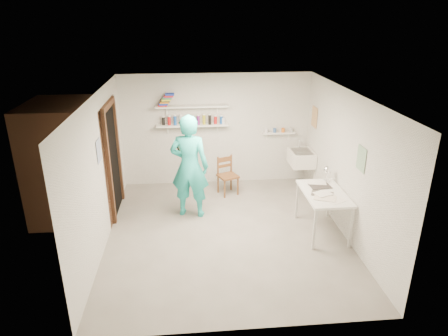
{
  "coord_description": "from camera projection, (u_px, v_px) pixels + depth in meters",
  "views": [
    {
      "loc": [
        -0.58,
        -5.97,
        3.58
      ],
      "look_at": [
        0.0,
        0.4,
        1.05
      ],
      "focal_mm": 32.0,
      "sensor_mm": 36.0,
      "label": 1
    }
  ],
  "objects": [
    {
      "name": "door_jamb_far",
      "position": [
        118.0,
        152.0,
        7.79
      ],
      "size": [
        0.06,
        0.1,
        2.0
      ],
      "primitive_type": "cube",
      "color": "brown",
      "rests_on": "ground"
    },
    {
      "name": "poster_right_a",
      "position": [
        314.0,
        117.0,
        8.16
      ],
      "size": [
        0.01,
        0.34,
        0.42
      ],
      "primitive_type": "cube",
      "color": "#995933",
      "rests_on": "wall_right"
    },
    {
      "name": "poster_right_b",
      "position": [
        361.0,
        159.0,
        6.0
      ],
      "size": [
        0.01,
        0.3,
        0.38
      ],
      "primitive_type": "cube",
      "color": "#3F724C",
      "rests_on": "wall_right"
    },
    {
      "name": "door_lintel",
      "position": [
        108.0,
        105.0,
        6.94
      ],
      "size": [
        0.06,
        1.05,
        0.1
      ],
      "primitive_type": "cube",
      "color": "brown",
      "rests_on": "wall_left"
    },
    {
      "name": "belfast_sink",
      "position": [
        301.0,
        158.0,
        8.36
      ],
      "size": [
        0.48,
        0.6,
        0.3
      ],
      "primitive_type": "cube",
      "color": "white",
      "rests_on": "wall_right"
    },
    {
      "name": "wall_left",
      "position": [
        99.0,
        173.0,
        6.28
      ],
      "size": [
        0.02,
        4.5,
        2.4
      ],
      "primitive_type": "cube",
      "color": "silver",
      "rests_on": "ground"
    },
    {
      "name": "wall_right",
      "position": [
        347.0,
        164.0,
        6.62
      ],
      "size": [
        0.02,
        4.5,
        2.4
      ],
      "primitive_type": "cube",
      "color": "silver",
      "rests_on": "ground"
    },
    {
      "name": "doorway_recess",
      "position": [
        113.0,
        161.0,
        7.32
      ],
      "size": [
        0.02,
        0.9,
        2.0
      ],
      "primitive_type": "cube",
      "color": "black",
      "rests_on": "wall_left"
    },
    {
      "name": "poster_left",
      "position": [
        99.0,
        151.0,
        6.2
      ],
      "size": [
        0.01,
        0.28,
        0.36
      ],
      "primitive_type": "cube",
      "color": "#334C7F",
      "rests_on": "wall_left"
    },
    {
      "name": "wooden_chair",
      "position": [
        228.0,
        176.0,
        8.23
      ],
      "size": [
        0.48,
        0.47,
        0.79
      ],
      "primitive_type": "cube",
      "rotation": [
        0.0,
        0.0,
        0.4
      ],
      "color": "brown",
      "rests_on": "ground"
    },
    {
      "name": "spray_cans",
      "position": [
        192.0,
        121.0,
        8.29
      ],
      "size": [
        1.34,
        0.06,
        0.17
      ],
      "color": "black",
      "rests_on": "shelf_lower"
    },
    {
      "name": "shelf_upper",
      "position": [
        192.0,
        106.0,
        8.18
      ],
      "size": [
        1.5,
        0.22,
        0.03
      ],
      "primitive_type": "cube",
      "color": "white",
      "rests_on": "wall_back"
    },
    {
      "name": "ceiling",
      "position": [
        226.0,
        94.0,
        6.0
      ],
      "size": [
        4.0,
        4.5,
        0.02
      ],
      "primitive_type": "cube",
      "color": "silver",
      "rests_on": "wall_back"
    },
    {
      "name": "desk_lamp",
      "position": [
        328.0,
        170.0,
        7.01
      ],
      "size": [
        0.14,
        0.14,
        0.14
      ],
      "primitive_type": "sphere",
      "color": "white",
      "rests_on": "work_table"
    },
    {
      "name": "wall_front",
      "position": [
        246.0,
        244.0,
        4.36
      ],
      "size": [
        4.0,
        0.02,
        2.4
      ],
      "primitive_type": "cube",
      "color": "silver",
      "rests_on": "ground"
    },
    {
      "name": "man",
      "position": [
        190.0,
        167.0,
        7.18
      ],
      "size": [
        0.79,
        0.61,
        1.92
      ],
      "primitive_type": "imported",
      "rotation": [
        0.0,
        0.0,
        2.9
      ],
      "color": "#27C5BD",
      "rests_on": "ground"
    },
    {
      "name": "ledge_pots",
      "position": [
        279.0,
        130.0,
        8.58
      ],
      "size": [
        0.48,
        0.07,
        0.09
      ],
      "color": "silver",
      "rests_on": "ledge_shelf"
    },
    {
      "name": "papers",
      "position": [
        324.0,
        192.0,
        6.65
      ],
      "size": [
        0.3,
        0.22,
        0.02
      ],
      "color": "silver",
      "rests_on": "work_table"
    },
    {
      "name": "shelf_lower",
      "position": [
        193.0,
        125.0,
        8.32
      ],
      "size": [
        1.5,
        0.22,
        0.03
      ],
      "primitive_type": "cube",
      "color": "white",
      "rests_on": "wall_back"
    },
    {
      "name": "work_table",
      "position": [
        322.0,
        212.0,
        6.8
      ],
      "size": [
        0.68,
        1.13,
        0.75
      ],
      "primitive_type": "cube",
      "color": "white",
      "rests_on": "ground"
    },
    {
      "name": "ledge_shelf",
      "position": [
        279.0,
        133.0,
        8.6
      ],
      "size": [
        0.7,
        0.14,
        0.03
      ],
      "primitive_type": "cube",
      "color": "white",
      "rests_on": "wall_back"
    },
    {
      "name": "wall_clock",
      "position": [
        186.0,
        146.0,
        7.25
      ],
      "size": [
        0.34,
        0.12,
        0.35
      ],
      "primitive_type": "cylinder",
      "rotation": [
        1.57,
        0.0,
        -0.24
      ],
      "color": "beige",
      "rests_on": "man"
    },
    {
      "name": "door_jamb_near",
      "position": [
        109.0,
        171.0,
        6.86
      ],
      "size": [
        0.06,
        0.1,
        2.0
      ],
      "primitive_type": "cube",
      "color": "brown",
      "rests_on": "ground"
    },
    {
      "name": "wall_back",
      "position": [
        216.0,
        130.0,
        8.54
      ],
      "size": [
        4.0,
        0.02,
        2.4
      ],
      "primitive_type": "cube",
      "color": "silver",
      "rests_on": "ground"
    },
    {
      "name": "corridor_box",
      "position": [
        73.0,
        160.0,
        7.25
      ],
      "size": [
        1.4,
        1.5,
        2.1
      ],
      "primitive_type": "cube",
      "color": "brown",
      "rests_on": "ground"
    },
    {
      "name": "floor",
      "position": [
        226.0,
        233.0,
        6.89
      ],
      "size": [
        4.0,
        4.5,
        0.02
      ],
      "primitive_type": "cube",
      "color": "slate",
      "rests_on": "ground"
    },
    {
      "name": "book_stack",
      "position": [
        166.0,
        100.0,
        8.08
      ],
      "size": [
        0.34,
        0.14,
        0.25
      ],
      "color": "red",
      "rests_on": "shelf_upper"
    }
  ]
}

